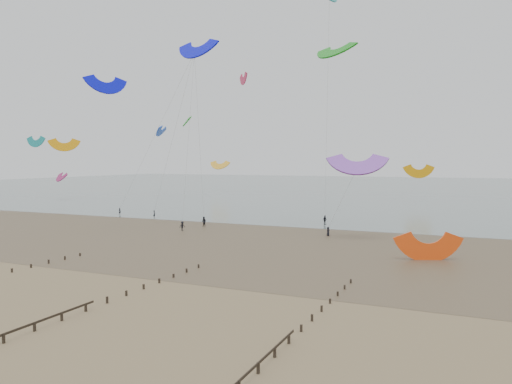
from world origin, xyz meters
TOP-DOWN VIEW (x-y plane):
  - ground at (0.00, 0.00)m, footprint 500.00×500.00m
  - sea_and_shore at (-4.08, 34.40)m, footprint 500.00×665.00m
  - kitesurfer_lead at (-30.89, 52.32)m, footprint 0.71×0.70m
  - kitesurfers at (19.03, 47.89)m, footprint 102.91×19.99m
  - grounded_kite at (28.19, 27.76)m, footprint 8.75×7.87m
  - kites_airborne at (-10.72, 86.12)m, footprint 232.56×118.77m

SIDE VIEW (x-z plane):
  - ground at x=0.00m, z-range 0.00..0.00m
  - grounded_kite at x=28.19m, z-range -1.97..1.97m
  - sea_and_shore at x=-4.08m, z-range -0.01..0.02m
  - kitesurfer_lead at x=-30.89m, z-range 0.00..1.66m
  - kitesurfers at x=19.03m, z-range -0.07..1.83m
  - kites_airborne at x=-10.72m, z-range -1.82..41.84m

